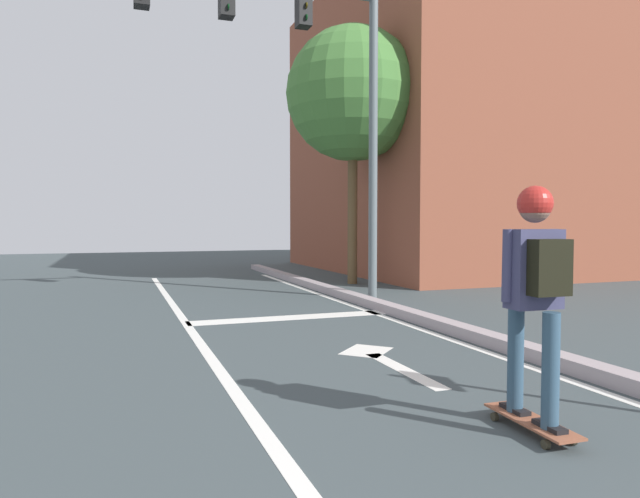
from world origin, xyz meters
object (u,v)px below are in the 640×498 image
(skateboard, at_px, (531,422))
(roadside_tree, at_px, (353,95))
(traffic_signal_mast, at_px, (291,57))
(skater, at_px, (536,275))

(skateboard, distance_m, roadside_tree, 10.29)
(skateboard, bearing_deg, traffic_signal_mast, 87.20)
(skater, bearing_deg, skateboard, 87.70)
(skater, bearing_deg, traffic_signal_mast, 87.21)
(skater, distance_m, roadside_tree, 9.94)
(skateboard, xyz_separation_m, skater, (-0.00, -0.02, 0.98))
(skater, relative_size, roadside_tree, 0.26)
(roadside_tree, bearing_deg, skater, -105.91)
(roadside_tree, bearing_deg, traffic_signal_mast, -131.36)
(traffic_signal_mast, bearing_deg, roadside_tree, 48.64)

